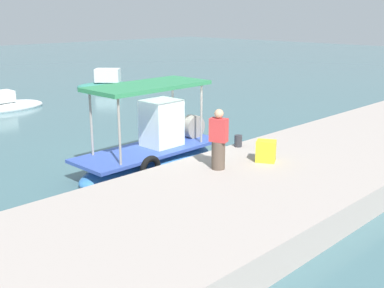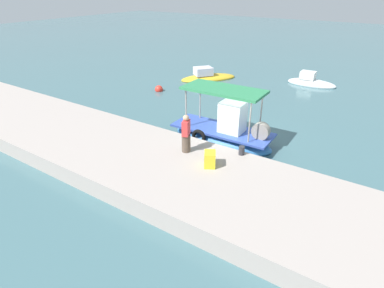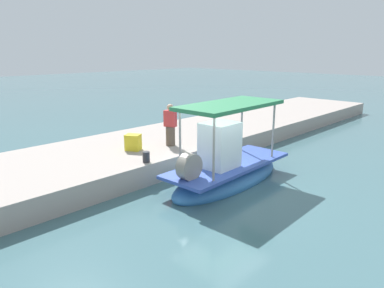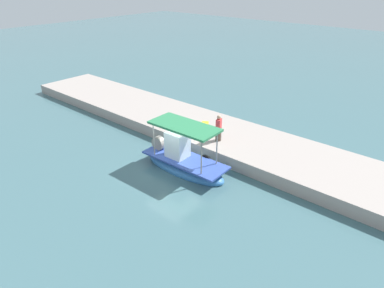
{
  "view_description": "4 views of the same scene",
  "coord_description": "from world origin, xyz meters",
  "px_view_note": "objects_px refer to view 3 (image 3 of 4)",
  "views": [
    {
      "loc": [
        -9.54,
        -11.15,
        4.73
      ],
      "look_at": [
        -0.87,
        -2.33,
        1.28
      ],
      "focal_mm": 44.06,
      "sensor_mm": 36.0,
      "label": 1
    },
    {
      "loc": [
        5.96,
        -12.82,
        7.0
      ],
      "look_at": [
        -0.67,
        -2.82,
        0.94
      ],
      "focal_mm": 29.98,
      "sensor_mm": 36.0,
      "label": 2
    },
    {
      "loc": [
        8.3,
        6.7,
        4.3
      ],
      "look_at": [
        -0.83,
        -2.12,
        0.96
      ],
      "focal_mm": 33.22,
      "sensor_mm": 36.0,
      "label": 3
    },
    {
      "loc": [
        -11.54,
        11.92,
        9.83
      ],
      "look_at": [
        0.08,
        -1.7,
        0.79
      ],
      "focal_mm": 32.11,
      "sensor_mm": 36.0,
      "label": 4
    }
  ],
  "objects_px": {
    "fisherman_near_bollard": "(170,127)",
    "mooring_bollard": "(146,157)",
    "cargo_crate": "(133,142)",
    "main_fishing_boat": "(227,169)"
  },
  "relations": [
    {
      "from": "fisherman_near_bollard",
      "to": "mooring_bollard",
      "type": "relative_size",
      "value": 4.47
    },
    {
      "from": "cargo_crate",
      "to": "main_fishing_boat",
      "type": "bearing_deg",
      "value": 109.98
    },
    {
      "from": "fisherman_near_bollard",
      "to": "cargo_crate",
      "type": "xyz_separation_m",
      "value": [
        1.42,
        -0.49,
        -0.43
      ]
    },
    {
      "from": "fisherman_near_bollard",
      "to": "main_fishing_boat",
      "type": "bearing_deg",
      "value": 86.52
    },
    {
      "from": "mooring_bollard",
      "to": "cargo_crate",
      "type": "height_order",
      "value": "cargo_crate"
    },
    {
      "from": "mooring_bollard",
      "to": "cargo_crate",
      "type": "distance_m",
      "value": 1.63
    },
    {
      "from": "main_fishing_boat",
      "to": "cargo_crate",
      "type": "distance_m",
      "value": 3.68
    },
    {
      "from": "main_fishing_boat",
      "to": "fisherman_near_bollard",
      "type": "height_order",
      "value": "main_fishing_boat"
    },
    {
      "from": "cargo_crate",
      "to": "mooring_bollard",
      "type": "bearing_deg",
      "value": 68.11
    },
    {
      "from": "main_fishing_boat",
      "to": "mooring_bollard",
      "type": "xyz_separation_m",
      "value": [
        1.85,
        -1.92,
        0.41
      ]
    }
  ]
}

